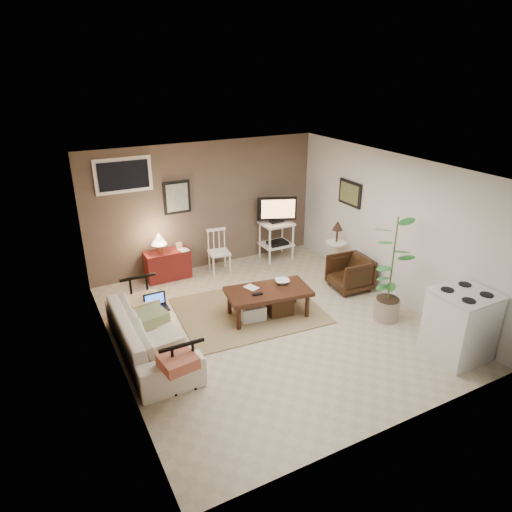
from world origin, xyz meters
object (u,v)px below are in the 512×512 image
red_console (167,262)px  tv_stand (277,227)px  armchair (350,272)px  potted_plant (392,266)px  sofa (150,327)px  side_table (337,241)px  coffee_table (268,301)px  spindle_chair (219,252)px  stove (460,325)px

red_console → tv_stand: size_ratio=0.72×
armchair → potted_plant: 1.24m
sofa → side_table: size_ratio=2.01×
coffee_table → sofa: size_ratio=0.66×
red_console → side_table: side_table is taller
spindle_chair → tv_stand: bearing=1.3°
spindle_chair → potted_plant: bearing=-60.5°
potted_plant → stove: bearing=-81.8°
sofa → spindle_chair: 2.75m
coffee_table → armchair: size_ratio=2.09×
coffee_table → spindle_chair: bearing=90.1°
side_table → stove: (-0.15, -2.93, -0.16)m
potted_plant → tv_stand: bearing=96.6°
spindle_chair → armchair: spindle_chair is taller
sofa → armchair: size_ratio=3.18×
tv_stand → stove: (0.50, -4.02, -0.20)m
potted_plant → armchair: bearing=82.9°
spindle_chair → armchair: (1.73, -1.74, -0.06)m
coffee_table → sofa: 1.89m
coffee_table → red_console: 2.26m
coffee_table → armchair: bearing=5.2°
red_console → side_table: (2.89, -1.22, 0.32)m
sofa → red_console: (0.91, 2.15, -0.08)m
red_console → stove: bearing=-56.5°
red_console → potted_plant: (2.57, -2.97, 0.58)m
coffee_table → side_table: 2.12m
coffee_table → armchair: armchair is taller
tv_stand → side_table: size_ratio=1.24×
red_console → potted_plant: bearing=-49.1°
coffee_table → side_table: (1.92, 0.83, 0.37)m
armchair → potted_plant: potted_plant is taller
sofa → stove: size_ratio=2.13×
sofa → potted_plant: size_ratio=1.22×
armchair → stove: stove is taller
armchair → stove: 2.27m
coffee_table → tv_stand: (1.27, 1.92, 0.41)m
sofa → tv_stand: size_ratio=1.62×
stove → spindle_chair: bearing=113.9°
sofa → red_console: 2.34m
tv_stand → potted_plant: (0.33, -2.85, 0.22)m
coffee_table → spindle_chair: size_ratio=1.67×
red_console → stove: (2.74, -4.14, 0.16)m
coffee_table → stove: (1.77, -2.10, 0.21)m
tv_stand → stove: bearing=-82.9°
coffee_table → stove: 2.75m
red_console → stove: 4.97m
spindle_chair → potted_plant: potted_plant is taller
red_console → sofa: bearing=-112.9°
tv_stand → armchair: tv_stand is taller
sofa → side_table: (3.80, 0.93, 0.23)m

